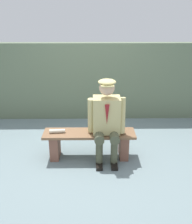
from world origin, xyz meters
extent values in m
plane|color=slate|center=(0.00, 0.00, 0.00)|extent=(30.00, 30.00, 0.00)
cube|color=brown|center=(0.00, 0.00, 0.43)|extent=(1.47, 0.38, 0.04)
cube|color=brown|center=(-0.56, 0.00, 0.20)|extent=(0.14, 0.32, 0.41)
cube|color=brown|center=(0.56, 0.00, 0.20)|extent=(0.14, 0.32, 0.41)
cube|color=tan|center=(-0.27, 0.00, 0.75)|extent=(0.42, 0.30, 0.58)
cylinder|color=#1E2338|center=(-0.27, 0.00, 1.00)|extent=(0.23, 0.23, 0.06)
cone|color=maroon|center=(-0.27, 0.15, 0.82)|extent=(0.07, 0.07, 0.32)
sphere|color=#DBAD8C|center=(-0.27, 0.02, 1.19)|extent=(0.23, 0.23, 0.23)
ellipsoid|color=tan|center=(-0.27, 0.02, 1.28)|extent=(0.27, 0.27, 0.08)
cube|color=tan|center=(-0.27, 0.13, 1.25)|extent=(0.19, 0.11, 0.02)
cylinder|color=#484C37|center=(-0.39, 0.12, 0.46)|extent=(0.15, 0.40, 0.15)
cylinder|color=#484C37|center=(-0.39, 0.24, 0.23)|extent=(0.11, 0.11, 0.46)
cube|color=black|center=(-0.39, 0.30, 0.03)|extent=(0.10, 0.24, 0.05)
cylinder|color=tan|center=(-0.51, 0.04, 0.75)|extent=(0.11, 0.19, 0.57)
cylinder|color=#484C37|center=(-0.16, 0.12, 0.46)|extent=(0.15, 0.40, 0.15)
cylinder|color=#484C37|center=(-0.16, 0.24, 0.23)|extent=(0.11, 0.11, 0.46)
cube|color=black|center=(-0.16, 0.30, 0.03)|extent=(0.10, 0.24, 0.05)
cylinder|color=tan|center=(-0.03, 0.04, 0.75)|extent=(0.11, 0.16, 0.57)
cylinder|color=beige|center=(0.51, 0.01, 0.48)|extent=(0.25, 0.08, 0.06)
cube|color=#5C6B53|center=(0.00, -1.74, 0.83)|extent=(12.00, 0.24, 1.66)
camera|label=1|loc=(-0.07, 3.58, 2.20)|focal=39.84mm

